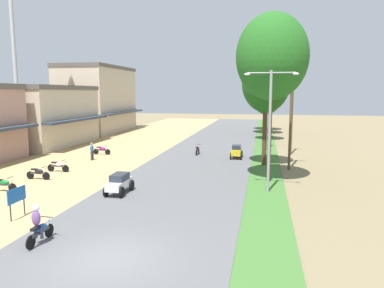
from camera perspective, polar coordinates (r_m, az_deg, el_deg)
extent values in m
plane|color=#7A6B4C|center=(14.19, -13.04, -17.62)|extent=(180.00, 180.00, 0.00)
cube|color=#565659|center=(14.17, -13.04, -17.47)|extent=(9.00, 140.00, 0.08)
cube|color=#3D6B2D|center=(13.10, 11.88, -19.74)|extent=(2.40, 140.00, 0.06)
cube|color=#2D3847|center=(33.71, -28.18, 2.03)|extent=(1.20, 8.77, 0.25)
cube|color=#C6B299|center=(45.28, -22.98, 3.85)|extent=(8.59, 12.41, 6.40)
cube|color=#2D3847|center=(42.73, -17.52, 3.73)|extent=(1.20, 12.41, 0.25)
cube|color=#59514C|center=(45.18, -23.22, 8.21)|extent=(8.79, 12.61, 0.50)
cube|color=#C6B299|center=(58.18, -14.75, 6.63)|extent=(7.42, 13.81, 9.60)
cube|color=#2D3847|center=(56.50, -10.73, 4.97)|extent=(1.20, 13.81, 0.25)
cube|color=#59514C|center=(58.28, -14.93, 11.60)|extent=(7.62, 14.01, 0.50)
cylinder|color=#B2B2B7|center=(46.64, -26.62, 16.45)|extent=(0.44, 0.44, 26.98)
cylinder|color=black|center=(24.71, -26.60, -6.24)|extent=(0.56, 0.06, 0.56)
cube|color=#333338|center=(25.05, -27.75, -5.70)|extent=(1.12, 0.12, 0.12)
ellipsoid|color=#14722D|center=(24.96, -27.63, -5.41)|extent=(0.64, 0.28, 0.32)
cylinder|color=#A5A8AD|center=(24.68, -26.75, -5.61)|extent=(0.26, 0.05, 0.68)
cylinder|color=black|center=(24.64, -26.91, -4.77)|extent=(0.04, 0.54, 0.04)
cylinder|color=black|center=(27.14, -22.14, -4.73)|extent=(0.56, 0.06, 0.56)
cylinder|color=black|center=(27.83, -24.28, -4.54)|extent=(0.56, 0.06, 0.56)
cube|color=#333338|center=(27.44, -23.25, -4.27)|extent=(1.12, 0.12, 0.12)
ellipsoid|color=black|center=(27.37, -23.13, -3.99)|extent=(0.64, 0.28, 0.32)
cube|color=black|center=(27.55, -23.76, -3.70)|extent=(0.44, 0.20, 0.10)
cylinder|color=#A5A8AD|center=(27.11, -22.28, -4.16)|extent=(0.26, 0.05, 0.68)
cylinder|color=black|center=(27.07, -22.43, -3.39)|extent=(0.04, 0.54, 0.04)
cylinder|color=black|center=(29.22, -19.44, -3.70)|extent=(0.56, 0.06, 0.56)
cylinder|color=black|center=(29.87, -21.49, -3.55)|extent=(0.56, 0.06, 0.56)
cube|color=#333338|center=(29.50, -20.50, -3.28)|extent=(1.12, 0.12, 0.12)
ellipsoid|color=silver|center=(29.44, -20.38, -3.02)|extent=(0.64, 0.28, 0.32)
cube|color=black|center=(29.60, -20.98, -2.76)|extent=(0.44, 0.20, 0.10)
cylinder|color=#A5A8AD|center=(29.20, -19.57, -3.17)|extent=(0.26, 0.05, 0.68)
cylinder|color=black|center=(29.16, -19.70, -2.45)|extent=(0.04, 0.54, 0.04)
cylinder|color=black|center=(36.12, -13.24, -1.23)|extent=(0.56, 0.06, 0.56)
cylinder|color=black|center=(36.65, -15.00, -1.16)|extent=(0.56, 0.06, 0.56)
cube|color=#333338|center=(36.36, -14.14, -0.92)|extent=(1.12, 0.12, 0.12)
ellipsoid|color=#8C1E8C|center=(36.30, -14.03, -0.70)|extent=(0.64, 0.28, 0.32)
cube|color=black|center=(36.44, -14.55, -0.50)|extent=(0.44, 0.20, 0.10)
cylinder|color=#A5A8AD|center=(36.11, -13.34, -0.81)|extent=(0.26, 0.05, 0.68)
cylinder|color=black|center=(36.08, -13.45, -0.22)|extent=(0.04, 0.54, 0.04)
cylinder|color=#262628|center=(19.31, -26.84, -9.78)|extent=(0.06, 0.06, 0.80)
cylinder|color=#262628|center=(20.07, -25.07, -9.00)|extent=(0.06, 0.06, 0.80)
cube|color=#1959B2|center=(19.49, -26.07, -7.28)|extent=(0.04, 1.30, 0.70)
cylinder|color=#33333D|center=(33.64, -15.45, -1.78)|extent=(0.14, 0.14, 0.82)
cylinder|color=#33333D|center=(33.53, -15.68, -1.82)|extent=(0.14, 0.14, 0.82)
ellipsoid|color=#265999|center=(33.48, -15.61, -0.64)|extent=(0.36, 0.42, 0.56)
sphere|color=#9E7556|center=(33.42, -15.64, 0.06)|extent=(0.22, 0.22, 0.22)
cylinder|color=#4C351E|center=(24.85, 12.23, 1.87)|extent=(0.25, 0.25, 6.82)
ellipsoid|color=#225E1E|center=(24.82, 12.59, 13.37)|extent=(4.74, 4.74, 5.71)
cylinder|color=#4C351E|center=(30.65, 11.46, 1.84)|extent=(0.38, 0.38, 5.52)
ellipsoid|color=#1E581A|center=(30.48, 11.68, 9.56)|extent=(3.96, 3.96, 4.95)
cylinder|color=#4C351E|center=(47.11, 11.65, 3.28)|extent=(0.31, 0.31, 4.32)
ellipsoid|color=#275D1C|center=(46.95, 11.77, 7.46)|extent=(3.88, 3.88, 4.64)
cylinder|color=#4C351E|center=(53.86, 11.34, 4.56)|extent=(0.34, 0.34, 5.57)
ellipsoid|color=#246521|center=(53.77, 11.47, 9.01)|extent=(4.61, 4.61, 5.11)
cylinder|color=#4C351E|center=(59.32, 11.42, 4.70)|extent=(0.29, 0.29, 5.20)
ellipsoid|color=#215C1B|center=(59.22, 11.53, 8.41)|extent=(4.67, 4.67, 4.52)
cylinder|color=gray|center=(22.10, 12.19, 1.81)|extent=(0.16, 0.16, 7.36)
cylinder|color=gray|center=(22.00, 10.62, 11.04)|extent=(1.40, 0.08, 0.08)
ellipsoid|color=silver|center=(22.02, 8.76, 10.90)|extent=(0.36, 0.20, 0.14)
cylinder|color=gray|center=(22.02, 14.33, 10.92)|extent=(1.40, 0.08, 0.08)
ellipsoid|color=silver|center=(22.06, 16.17, 10.67)|extent=(0.36, 0.20, 0.14)
cylinder|color=gray|center=(39.00, 11.85, 4.72)|extent=(0.16, 0.16, 7.62)
cylinder|color=gray|center=(38.96, 10.96, 10.13)|extent=(1.40, 0.08, 0.08)
ellipsoid|color=silver|center=(38.97, 9.91, 10.05)|extent=(0.36, 0.20, 0.14)
cylinder|color=gray|center=(38.98, 13.05, 10.06)|extent=(1.40, 0.08, 0.08)
ellipsoid|color=silver|center=(39.00, 14.09, 9.93)|extent=(0.36, 0.20, 0.14)
cylinder|color=brown|center=(36.56, 15.61, 5.55)|extent=(0.20, 0.20, 9.25)
cube|color=#473323|center=(36.62, 15.87, 12.00)|extent=(1.80, 0.10, 0.10)
cylinder|color=brown|center=(29.26, 15.46, 5.65)|extent=(0.20, 0.20, 9.95)
cube|color=#473323|center=(29.42, 15.80, 14.38)|extent=(1.80, 0.10, 0.10)
cube|color=silver|center=(22.19, -11.49, -6.26)|extent=(0.88, 2.25, 0.44)
cube|color=#232B38|center=(22.18, -11.42, -5.14)|extent=(0.81, 1.30, 0.40)
cylinder|color=black|center=(23.16, -11.83, -6.30)|extent=(0.11, 0.64, 0.64)
cylinder|color=black|center=(22.80, -9.53, -6.47)|extent=(0.11, 0.64, 0.64)
cylinder|color=black|center=(21.73, -13.51, -7.32)|extent=(0.11, 0.64, 0.64)
cylinder|color=black|center=(21.35, -11.08, -7.52)|extent=(0.11, 0.64, 0.64)
cube|color=gold|center=(33.47, 7.08, -1.26)|extent=(0.84, 1.95, 0.50)
cube|color=#232B38|center=(33.45, 7.10, -0.49)|extent=(0.77, 1.10, 0.40)
cylinder|color=black|center=(32.80, 7.80, -1.97)|extent=(0.10, 0.60, 0.60)
cylinder|color=black|center=(32.86, 6.16, -1.92)|extent=(0.10, 0.60, 0.60)
cylinder|color=black|center=(34.18, 7.94, -1.56)|extent=(0.10, 0.60, 0.60)
cylinder|color=black|center=(34.24, 6.37, -1.51)|extent=(0.10, 0.60, 0.60)
cylinder|color=black|center=(16.69, -21.71, -12.63)|extent=(0.06, 0.56, 0.56)
cylinder|color=black|center=(15.74, -24.22, -14.06)|extent=(0.06, 0.56, 0.56)
cube|color=#333338|center=(16.15, -22.96, -12.73)|extent=(0.12, 1.12, 0.12)
ellipsoid|color=#1E4CA5|center=(16.16, -22.83, -12.18)|extent=(0.28, 0.64, 0.32)
cube|color=black|center=(15.84, -23.59, -12.17)|extent=(0.20, 0.44, 0.10)
cylinder|color=#A5A8AD|center=(16.55, -21.87, -11.82)|extent=(0.05, 0.26, 0.68)
cylinder|color=black|center=(16.38, -22.06, -10.67)|extent=(0.54, 0.04, 0.04)
ellipsoid|color=#724C8C|center=(15.77, -23.51, -10.72)|extent=(0.36, 0.28, 0.64)
sphere|color=white|center=(15.68, -23.51, -9.29)|extent=(0.28, 0.28, 0.28)
cylinder|color=#2D2D38|center=(16.14, -23.59, -12.70)|extent=(0.12, 0.12, 0.48)
cylinder|color=#2D2D38|center=(15.99, -22.74, -12.85)|extent=(0.12, 0.12, 0.48)
cylinder|color=black|center=(35.94, 1.06, -1.03)|extent=(0.06, 0.56, 0.56)
cylinder|color=black|center=(34.73, 0.70, -1.35)|extent=(0.06, 0.56, 0.56)
cube|color=#333338|center=(35.31, 0.88, -0.90)|extent=(0.12, 1.12, 0.12)
ellipsoid|color=#8C1E8C|center=(35.36, 0.91, -0.66)|extent=(0.28, 0.64, 0.32)
cube|color=black|center=(34.99, 0.80, -0.55)|extent=(0.20, 0.44, 0.10)
cylinder|color=#A5A8AD|center=(35.84, 1.05, -0.62)|extent=(0.05, 0.26, 0.68)
cylinder|color=black|center=(35.72, 1.03, -0.05)|extent=(0.54, 0.04, 0.04)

